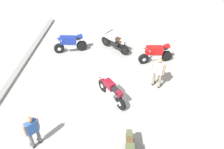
% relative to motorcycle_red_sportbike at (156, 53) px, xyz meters
% --- Properties ---
extents(ground_plane, '(40.00, 40.00, 0.00)m').
position_rel_motorcycle_red_sportbike_xyz_m(ground_plane, '(-2.75, 2.76, -0.59)').
color(ground_plane, '#9E9E99').
extents(curb_edge, '(14.00, 0.30, 0.15)m').
position_rel_motorcycle_red_sportbike_xyz_m(curb_edge, '(-2.75, 7.36, -0.52)').
color(curb_edge, gray).
rests_on(curb_edge, ground).
extents(motorcycle_red_sportbike, '(0.92, 1.90, 1.14)m').
position_rel_motorcycle_red_sportbike_xyz_m(motorcycle_red_sportbike, '(0.00, 0.00, 0.00)').
color(motorcycle_red_sportbike, black).
rests_on(motorcycle_red_sportbike, ground).
extents(motorcycle_maroon_cruiser, '(1.65, 1.46, 1.09)m').
position_rel_motorcycle_red_sportbike_xyz_m(motorcycle_maroon_cruiser, '(-3.26, 2.09, -0.07)').
color(motorcycle_maroon_cruiser, black).
rests_on(motorcycle_maroon_cruiser, ground).
extents(motorcycle_silver_cruiser, '(1.30, 1.78, 1.09)m').
position_rel_motorcycle_red_sportbike_xyz_m(motorcycle_silver_cruiser, '(0.95, 2.37, -0.07)').
color(motorcycle_silver_cruiser, black).
rests_on(motorcycle_silver_cruiser, ground).
extents(motorcycle_blue_sportbike, '(0.92, 1.91, 1.14)m').
position_rel_motorcycle_red_sportbike_xyz_m(motorcycle_blue_sportbike, '(0.50, 5.00, 0.00)').
color(motorcycle_blue_sportbike, black).
rests_on(motorcycle_blue_sportbike, ground).
extents(person_in_white_shirt, '(0.48, 0.62, 1.71)m').
position_rel_motorcycle_red_sportbike_xyz_m(person_in_white_shirt, '(-2.07, -0.03, 0.38)').
color(person_in_white_shirt, gray).
rests_on(person_in_white_shirt, ground).
extents(person_in_blue_shirt, '(0.56, 0.50, 1.60)m').
position_rel_motorcycle_red_sportbike_xyz_m(person_in_blue_shirt, '(-6.08, 4.72, 0.31)').
color(person_in_blue_shirt, '#59595B').
rests_on(person_in_blue_shirt, ground).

